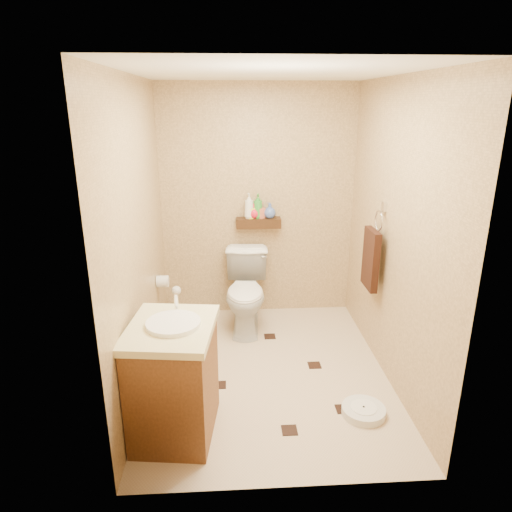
{
  "coord_description": "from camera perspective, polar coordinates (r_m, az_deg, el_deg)",
  "views": [
    {
      "loc": [
        -0.31,
        -3.39,
        2.2
      ],
      "look_at": [
        -0.08,
        0.25,
        0.97
      ],
      "focal_mm": 32.0,
      "sensor_mm": 36.0,
      "label": 1
    }
  ],
  "objects": [
    {
      "name": "ground",
      "position": [
        4.05,
        1.42,
        -14.23
      ],
      "size": [
        2.5,
        2.5,
        0.0
      ],
      "primitive_type": "plane",
      "color": "beige",
      "rests_on": "ground"
    },
    {
      "name": "wall_back",
      "position": [
        4.76,
        0.24,
        6.51
      ],
      "size": [
        2.0,
        0.04,
        2.4
      ],
      "primitive_type": "cube",
      "color": "tan",
      "rests_on": "ground"
    },
    {
      "name": "wall_front",
      "position": [
        2.38,
        4.22,
        -6.23
      ],
      "size": [
        2.0,
        0.04,
        2.4
      ],
      "primitive_type": "cube",
      "color": "tan",
      "rests_on": "ground"
    },
    {
      "name": "wall_left",
      "position": [
        3.6,
        -14.49,
        1.92
      ],
      "size": [
        0.04,
        2.5,
        2.4
      ],
      "primitive_type": "cube",
      "color": "tan",
      "rests_on": "ground"
    },
    {
      "name": "wall_right",
      "position": [
        3.77,
        16.91,
        2.44
      ],
      "size": [
        0.04,
        2.5,
        2.4
      ],
      "primitive_type": "cube",
      "color": "tan",
      "rests_on": "ground"
    },
    {
      "name": "ceiling",
      "position": [
        3.41,
        1.76,
        22.0
      ],
      "size": [
        2.0,
        2.5,
        0.02
      ],
      "primitive_type": "cube",
      "color": "white",
      "rests_on": "wall_back"
    },
    {
      "name": "wall_shelf",
      "position": [
        4.72,
        0.3,
        4.17
      ],
      "size": [
        0.46,
        0.14,
        0.1
      ],
      "primitive_type": "cube",
      "color": "#3B2010",
      "rests_on": "wall_back"
    },
    {
      "name": "floor_accents",
      "position": [
        4.02,
        1.78,
        -14.53
      ],
      "size": [
        1.23,
        1.48,
        0.01
      ],
      "color": "black",
      "rests_on": "ground"
    },
    {
      "name": "toilet",
      "position": [
        4.6,
        -1.22,
        -4.53
      ],
      "size": [
        0.48,
        0.79,
        0.78
      ],
      "primitive_type": "imported",
      "rotation": [
        0.0,
        0.0,
        -0.06
      ],
      "color": "white",
      "rests_on": "ground"
    },
    {
      "name": "vanity",
      "position": [
        3.25,
        -10.22,
        -14.78
      ],
      "size": [
        0.63,
        0.73,
        0.95
      ],
      "rotation": [
        0.0,
        0.0,
        -0.12
      ],
      "color": "brown",
      "rests_on": "ground"
    },
    {
      "name": "bathroom_scale",
      "position": [
        3.66,
        13.28,
        -18.3
      ],
      "size": [
        0.4,
        0.4,
        0.06
      ],
      "rotation": [
        0.0,
        0.0,
        0.31
      ],
      "color": "silver",
      "rests_on": "ground"
    },
    {
      "name": "toilet_brush",
      "position": [
        4.56,
        -9.72,
        -7.82
      ],
      "size": [
        0.12,
        0.12,
        0.54
      ],
      "color": "#196367",
      "rests_on": "ground"
    },
    {
      "name": "towel_ring",
      "position": [
        4.04,
        14.23,
        -0.04
      ],
      "size": [
        0.12,
        0.3,
        0.76
      ],
      "color": "silver",
      "rests_on": "wall_right"
    },
    {
      "name": "toilet_paper",
      "position": [
        4.39,
        -11.59,
        -3.11
      ],
      "size": [
        0.12,
        0.11,
        0.12
      ],
      "color": "silver",
      "rests_on": "wall_left"
    },
    {
      "name": "bottle_a",
      "position": [
        4.67,
        -0.87,
        6.27
      ],
      "size": [
        0.12,
        0.12,
        0.26
      ],
      "primitive_type": "imported",
      "rotation": [
        0.0,
        0.0,
        3.32
      ],
      "color": "silver",
      "rests_on": "wall_shelf"
    },
    {
      "name": "bottle_b",
      "position": [
        4.69,
        -0.53,
        5.72
      ],
      "size": [
        0.09,
        0.09,
        0.16
      ],
      "primitive_type": "imported",
      "rotation": [
        0.0,
        0.0,
        4.98
      ],
      "color": "#FFF335",
      "rests_on": "wall_shelf"
    },
    {
      "name": "bottle_c",
      "position": [
        4.69,
        -0.24,
        5.65
      ],
      "size": [
        0.16,
        0.16,
        0.15
      ],
      "primitive_type": "imported",
      "rotation": [
        0.0,
        0.0,
        3.73
      ],
      "color": "red",
      "rests_on": "wall_shelf"
    },
    {
      "name": "bottle_d",
      "position": [
        4.68,
        0.25,
        6.26
      ],
      "size": [
        0.1,
        0.1,
        0.25
      ],
      "primitive_type": "imported",
      "rotation": [
        0.0,
        0.0,
        3.09
      ],
      "color": "green",
      "rests_on": "wall_shelf"
    },
    {
      "name": "bottle_e",
      "position": [
        4.69,
        0.6,
        5.71
      ],
      "size": [
        0.1,
        0.1,
        0.16
      ],
      "primitive_type": "imported",
      "rotation": [
        0.0,
        0.0,
        2.13
      ],
      "color": "#D26446",
      "rests_on": "wall_shelf"
    },
    {
      "name": "bottle_f",
      "position": [
        4.7,
        1.73,
        5.71
      ],
      "size": [
        0.14,
        0.14,
        0.16
      ],
      "primitive_type": "imported",
      "rotation": [
        0.0,
        0.0,
        4.6
      ],
      "color": "#425DA7",
      "rests_on": "wall_shelf"
    }
  ]
}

